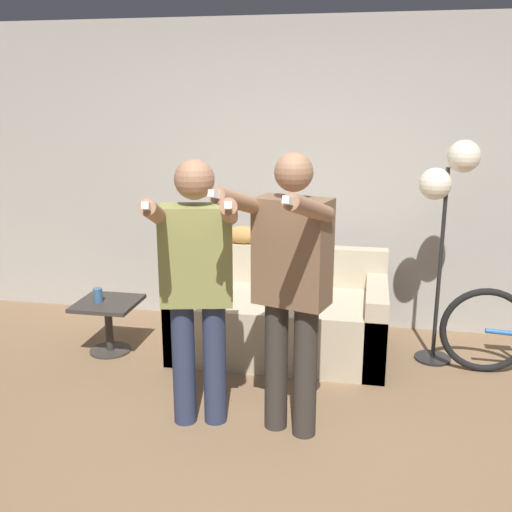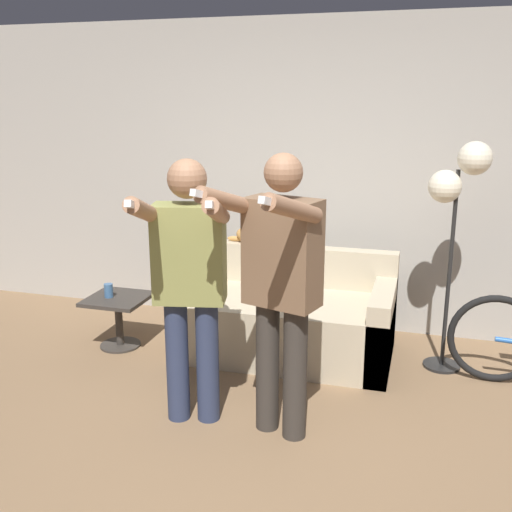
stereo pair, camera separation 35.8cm
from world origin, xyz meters
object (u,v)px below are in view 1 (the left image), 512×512
Objects in this scene: cat at (244,234)px; side_table at (108,315)px; person_left at (197,277)px; person_right at (291,278)px; cup at (98,295)px; floor_lamp at (448,186)px; couch at (280,318)px.

cat is 0.87× the size of side_table.
person_left is at bearing -88.49° from cat.
side_table is (-1.56, 0.90, -0.67)m from person_right.
cup is (-1.62, 0.88, -0.50)m from person_right.
side_table is at bearing 16.16° from cup.
cup is at bearing -148.93° from cat.
floor_lamp is at bearing 68.48° from person_right.
floor_lamp is at bearing -9.98° from cat.
cup is (-2.58, -0.35, -0.87)m from floor_lamp.
floor_lamp is 15.24× the size of cup.
person_right is at bearing -78.93° from couch.
person_right is 1.91m from cup.
person_left is (-0.32, -1.16, 0.67)m from couch.
person_left is 1.50m from side_table.
cup is (-0.07, -0.02, 0.17)m from side_table.
couch is 14.79× the size of cup.
cat is at bearing 128.14° from person_right.
person_left is 4.02× the size of cat.
person_left is 0.97× the size of floor_lamp.
person_right is 1.60m from floor_lamp.
person_right is 15.25× the size of cup.
couch is 1.38m from person_left.
person_left is 0.97× the size of person_right.
floor_lamp reaches higher than cat.
side_table is (-1.00, 0.90, -0.65)m from person_left.
couch is at bearing 11.42° from cup.
side_table is at bearing 166.54° from person_right.
couch is at bearing 117.69° from person_right.
person_left is 1.50m from cat.
person_right is 1.00× the size of floor_lamp.
couch is 3.51× the size of side_table.
cup is (-1.39, -0.28, 0.20)m from couch.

